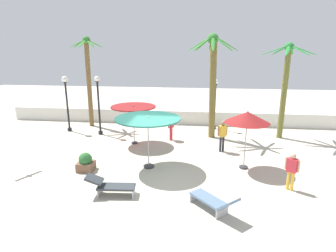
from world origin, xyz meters
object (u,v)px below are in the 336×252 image
lounge_chair_0 (214,201)px  guest_2 (222,133)px  palm_tree_1 (213,75)px  patio_umbrella_1 (247,118)px  patio_umbrella_2 (133,108)px  patio_umbrella_0 (148,121)px  lamp_post_1 (215,101)px  planter (86,163)px  guest_0 (292,168)px  lamp_post_2 (66,96)px  palm_tree_0 (285,81)px  palm_tree_2 (88,73)px  lounge_chair_1 (110,185)px  lamp_post_0 (98,100)px  guest_1 (171,125)px

lounge_chair_0 → guest_2: (0.64, 5.87, 0.63)m
palm_tree_1 → guest_2: palm_tree_1 is taller
patio_umbrella_1 → patio_umbrella_2: bearing=154.5°
patio_umbrella_0 → lounge_chair_0: 4.81m
lamp_post_1 → planter: size_ratio=4.00×
patio_umbrella_2 → lamp_post_1: (4.72, 3.70, -0.15)m
palm_tree_1 → guest_2: size_ratio=3.69×
patio_umbrella_1 → palm_tree_1: palm_tree_1 is taller
patio_umbrella_0 → guest_0: 6.24m
patio_umbrella_2 → lamp_post_1: 5.99m
lamp_post_2 → lounge_chair_0: 12.80m
palm_tree_0 → palm_tree_1: size_ratio=0.92×
palm_tree_0 → palm_tree_2: 12.69m
patio_umbrella_0 → palm_tree_0: (7.24, 5.39, 1.27)m
patio_umbrella_0 → guest_2: 4.48m
lamp_post_2 → planter: lamp_post_2 is taller
patio_umbrella_1 → palm_tree_2: bearing=147.5°
lounge_chair_1 → guest_2: bearing=49.6°
lamp_post_1 → palm_tree_0: bearing=-21.1°
palm_tree_0 → lamp_post_2: (-13.64, -0.17, -1.15)m
palm_tree_2 → guest_2: 10.20m
lamp_post_1 → lamp_post_2: 9.81m
planter → lamp_post_1: bearing=51.7°
lamp_post_1 → lounge_chair_0: lamp_post_1 is taller
patio_umbrella_2 → palm_tree_1: (4.43, 1.79, 1.70)m
lamp_post_2 → patio_umbrella_0: bearing=-39.2°
patio_umbrella_1 → lamp_post_0: (-8.46, 4.31, -0.19)m
lounge_chair_1 → patio_umbrella_1: bearing=30.7°
patio_umbrella_1 → lounge_chair_0: patio_umbrella_1 is taller
guest_1 → planter: guest_1 is taller
palm_tree_1 → lamp_post_0: (-7.03, -0.27, -1.59)m
lamp_post_1 → lamp_post_2: bearing=-170.0°
patio_umbrella_0 → palm_tree_0: palm_tree_0 is taller
guest_2 → patio_umbrella_2: bearing=171.6°
patio_umbrella_0 → guest_0: size_ratio=1.94×
guest_0 → patio_umbrella_2: bearing=147.4°
palm_tree_1 → guest_1: 3.85m
lamp_post_0 → lounge_chair_0: (6.93, -8.12, -1.83)m
guest_0 → lounge_chair_1: bearing=-169.6°
lamp_post_2 → patio_umbrella_1: bearing=-23.9°
lamp_post_2 → lamp_post_1: bearing=10.0°
palm_tree_0 → lounge_chair_0: bearing=-116.5°
guest_1 → guest_2: guest_2 is taller
guest_1 → lamp_post_2: bearing=171.1°
lamp_post_1 → planter: 9.85m
patio_umbrella_2 → palm_tree_2: (-3.93, 3.44, 1.63)m
planter → patio_umbrella_1: bearing=9.0°
palm_tree_2 → lamp_post_0: 2.79m
patio_umbrella_0 → guest_1: (0.59, 4.12, -1.34)m
guest_2 → planter: bearing=-153.0°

